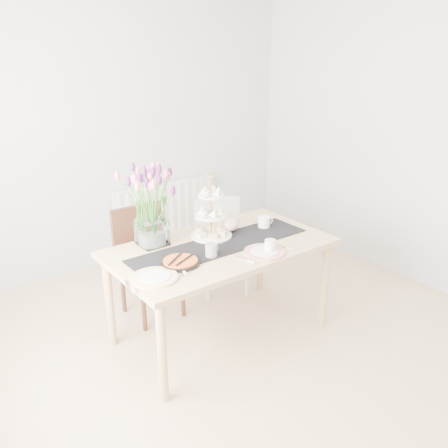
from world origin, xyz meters
TOP-DOWN VIEW (x-y plane):
  - room_shell at (0.00, 0.00)m, footprint 4.50×4.50m
  - radiator at (0.50, 2.19)m, footprint 1.20×0.08m
  - dining_table at (-0.03, 0.50)m, footprint 1.60×0.90m
  - chair_brown at (-0.30, 1.17)m, footprint 0.45×0.45m
  - chair_white at (0.46, 1.16)m, footprint 0.53×0.53m
  - table_runner at (-0.03, 0.50)m, footprint 1.40×0.35m
  - tulip_vase at (-0.41, 0.81)m, footprint 0.70×0.70m
  - cake_stand at (0.01, 0.67)m, footprint 0.31×0.31m
  - teapot at (0.19, 0.68)m, footprint 0.23×0.19m
  - cream_jug at (0.46, 0.58)m, footprint 0.11×0.11m
  - tart_tin at (-0.43, 0.41)m, footprint 0.26×0.26m
  - mug_grey at (-0.20, 0.38)m, footprint 0.10×0.10m
  - mug_white at (0.17, 0.19)m, footprint 0.09×0.09m
  - plate_left at (-0.67, 0.33)m, footprint 0.36×0.36m
  - plate_right at (0.13, 0.21)m, footprint 0.36×0.36m

SIDE VIEW (x-z plane):
  - radiator at x=0.50m, z-range 0.15..0.75m
  - chair_white at x=0.46m, z-range 0.06..0.89m
  - chair_brown at x=-0.30m, z-range 0.08..0.98m
  - dining_table at x=-0.03m, z-range 0.30..1.05m
  - table_runner at x=-0.03m, z-range 0.75..0.76m
  - plate_right at x=0.13m, z-range 0.75..0.76m
  - plate_left at x=-0.67m, z-range 0.75..0.77m
  - tart_tin at x=-0.43m, z-range 0.75..0.78m
  - mug_white at x=0.17m, z-range 0.75..0.84m
  - cream_jug at x=0.46m, z-range 0.75..0.84m
  - mug_grey at x=-0.20m, z-range 0.75..0.85m
  - teapot at x=0.19m, z-range 0.75..0.89m
  - cake_stand at x=0.01m, z-range 0.65..1.11m
  - tulip_vase at x=-0.41m, z-range 0.84..1.44m
  - room_shell at x=0.00m, z-range -0.95..3.55m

